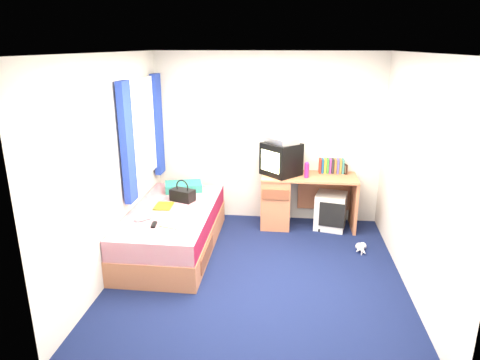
# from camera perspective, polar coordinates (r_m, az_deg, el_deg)

# --- Properties ---
(ground) EXTENTS (3.40, 3.40, 0.00)m
(ground) POSITION_cam_1_polar(r_m,az_deg,el_deg) (4.95, 2.32, -12.38)
(ground) COLOR #0C1438
(ground) RESTS_ON ground
(room_shell) EXTENTS (3.40, 3.40, 3.40)m
(room_shell) POSITION_cam_1_polar(r_m,az_deg,el_deg) (4.41, 2.55, 4.18)
(room_shell) COLOR white
(room_shell) RESTS_ON ground
(bed) EXTENTS (1.01, 2.00, 0.54)m
(bed) POSITION_cam_1_polar(r_m,az_deg,el_deg) (5.46, -8.89, -6.48)
(bed) COLOR #C27750
(bed) RESTS_ON ground
(pillow) EXTENTS (0.57, 0.44, 0.11)m
(pillow) POSITION_cam_1_polar(r_m,az_deg,el_deg) (5.98, -7.54, -0.88)
(pillow) COLOR #175E96
(pillow) RESTS_ON bed
(desk) EXTENTS (1.30, 0.55, 0.75)m
(desk) POSITION_cam_1_polar(r_m,az_deg,el_deg) (6.08, 6.48, -2.40)
(desk) COLOR #C27750
(desk) RESTS_ON ground
(storage_cube) EXTENTS (0.48, 0.48, 0.50)m
(storage_cube) POSITION_cam_1_polar(r_m,az_deg,el_deg) (6.14, 11.97, -4.04)
(storage_cube) COLOR silver
(storage_cube) RESTS_ON ground
(crt_tv) EXTENTS (0.61, 0.61, 0.45)m
(crt_tv) POSITION_cam_1_polar(r_m,az_deg,el_deg) (5.91, 5.49, 2.81)
(crt_tv) COLOR black
(crt_tv) RESTS_ON desk
(vcr) EXTENTS (0.48, 0.50, 0.08)m
(vcr) POSITION_cam_1_polar(r_m,az_deg,el_deg) (5.86, 5.60, 5.30)
(vcr) COLOR #BBBBBD
(vcr) RESTS_ON crt_tv
(book_row) EXTENTS (0.34, 0.13, 0.20)m
(book_row) POSITION_cam_1_polar(r_m,az_deg,el_deg) (6.13, 12.08, 1.85)
(book_row) COLOR maroon
(book_row) RESTS_ON desk
(picture_frame) EXTENTS (0.05, 0.12, 0.14)m
(picture_frame) POSITION_cam_1_polar(r_m,az_deg,el_deg) (6.14, 13.84, 1.45)
(picture_frame) COLOR black
(picture_frame) RESTS_ON desk
(pink_water_bottle) EXTENTS (0.06, 0.06, 0.20)m
(pink_water_bottle) POSITION_cam_1_polar(r_m,az_deg,el_deg) (5.85, 8.88, 1.25)
(pink_water_bottle) COLOR #D91E69
(pink_water_bottle) RESTS_ON desk
(aerosol_can) EXTENTS (0.05, 0.05, 0.16)m
(aerosol_can) POSITION_cam_1_polar(r_m,az_deg,el_deg) (6.04, 7.60, 1.66)
(aerosol_can) COLOR silver
(aerosol_can) RESTS_ON desk
(handbag) EXTENTS (0.34, 0.27, 0.28)m
(handbag) POSITION_cam_1_polar(r_m,az_deg,el_deg) (5.58, -7.67, -1.94)
(handbag) COLOR black
(handbag) RESTS_ON bed
(towel) EXTENTS (0.30, 0.26, 0.10)m
(towel) POSITION_cam_1_polar(r_m,az_deg,el_deg) (5.01, -6.37, -4.64)
(towel) COLOR white
(towel) RESTS_ON bed
(magazine) EXTENTS (0.22, 0.29, 0.01)m
(magazine) POSITION_cam_1_polar(r_m,az_deg,el_deg) (5.44, -10.14, -3.43)
(magazine) COLOR #C4CD16
(magazine) RESTS_ON bed
(water_bottle) EXTENTS (0.19, 0.19, 0.07)m
(water_bottle) POSITION_cam_1_polar(r_m,az_deg,el_deg) (5.07, -12.61, -4.86)
(water_bottle) COLOR white
(water_bottle) RESTS_ON bed
(colour_swatch_fan) EXTENTS (0.23, 0.11, 0.01)m
(colour_swatch_fan) POSITION_cam_1_polar(r_m,az_deg,el_deg) (4.83, -9.44, -6.18)
(colour_swatch_fan) COLOR gold
(colour_swatch_fan) RESTS_ON bed
(remote_control) EXTENTS (0.07, 0.17, 0.02)m
(remote_control) POSITION_cam_1_polar(r_m,az_deg,el_deg) (4.91, -11.40, -5.85)
(remote_control) COLOR black
(remote_control) RESTS_ON bed
(window_assembly) EXTENTS (0.11, 1.42, 1.40)m
(window_assembly) POSITION_cam_1_polar(r_m,az_deg,el_deg) (5.60, -12.85, 6.29)
(window_assembly) COLOR silver
(window_assembly) RESTS_ON room_shell
(white_heels) EXTENTS (0.19, 0.26, 0.09)m
(white_heels) POSITION_cam_1_polar(r_m,az_deg,el_deg) (5.60, 15.82, -8.88)
(white_heels) COLOR white
(white_heels) RESTS_ON ground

